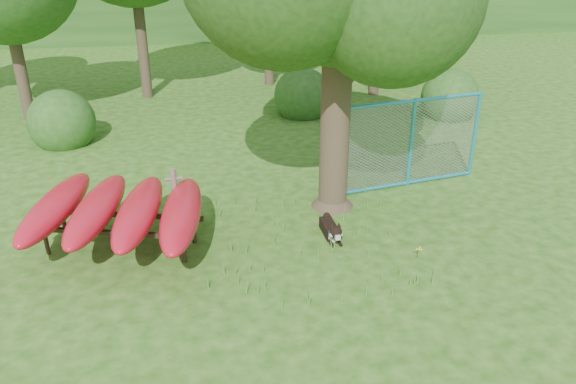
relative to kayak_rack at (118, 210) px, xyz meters
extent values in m
plane|color=#234F0F|center=(2.89, -1.40, -0.78)|extent=(80.00, 80.00, 0.00)
cylinder|color=#3A2C1F|center=(4.27, 1.06, 1.58)|extent=(0.71, 0.71, 4.72)
cone|color=#3A2C1F|center=(4.27, 1.06, -0.55)|extent=(1.06, 1.06, 0.47)
cylinder|color=#3A2C1F|center=(4.83, 1.17, 2.24)|extent=(1.23, 0.83, 1.01)
cylinder|color=#3A2C1F|center=(3.77, 1.16, 2.62)|extent=(1.10, 0.51, 0.97)
cylinder|color=brown|center=(1.01, 0.58, -0.14)|extent=(0.13, 0.13, 1.28)
cylinder|color=brown|center=(1.01, 0.58, 0.30)|extent=(0.35, 0.10, 0.07)
cylinder|color=black|center=(-1.33, 0.02, -0.54)|extent=(0.10, 0.10, 0.49)
cylinder|color=black|center=(1.14, -0.68, -0.54)|extent=(0.10, 0.10, 0.49)
cylinder|color=black|center=(-1.14, 0.68, -0.54)|extent=(0.10, 0.10, 0.49)
cylinder|color=black|center=(1.33, -0.02, -0.54)|extent=(0.10, 0.10, 0.49)
cube|color=black|center=(-0.09, -0.33, -0.27)|extent=(2.86, 0.89, 0.08)
cube|color=black|center=(0.09, 0.33, -0.27)|extent=(2.86, 0.89, 0.08)
ellipsoid|color=red|center=(-1.14, 0.32, 0.00)|extent=(1.29, 3.04, 0.47)
ellipsoid|color=red|center=(-0.38, 0.11, 0.00)|extent=(1.19, 3.03, 0.47)
ellipsoid|color=red|center=(0.38, -0.11, 0.00)|extent=(1.09, 3.02, 0.47)
ellipsoid|color=red|center=(1.14, -0.32, 0.00)|extent=(0.99, 3.01, 0.47)
cube|color=black|center=(3.92, -0.12, -0.67)|extent=(0.26, 0.65, 0.22)
cube|color=silver|center=(3.93, -0.40, -0.68)|extent=(0.21, 0.14, 0.20)
sphere|color=black|center=(3.93, -0.56, -0.51)|extent=(0.24, 0.24, 0.24)
cube|color=silver|center=(3.94, -0.68, -0.54)|extent=(0.10, 0.13, 0.08)
sphere|color=silver|center=(3.86, -0.59, -0.54)|extent=(0.11, 0.11, 0.11)
sphere|color=silver|center=(4.01, -0.58, -0.54)|extent=(0.11, 0.11, 0.11)
cone|color=black|center=(3.87, -0.53, -0.38)|extent=(0.10, 0.11, 0.11)
cone|color=black|center=(4.00, -0.53, -0.38)|extent=(0.10, 0.12, 0.11)
cylinder|color=black|center=(3.85, -0.54, -0.74)|extent=(0.07, 0.28, 0.06)
cylinder|color=black|center=(4.01, -0.53, -0.74)|extent=(0.07, 0.28, 0.06)
sphere|color=black|center=(3.95, 0.23, -0.58)|extent=(0.15, 0.15, 0.15)
torus|color=#1747B3|center=(3.93, -0.49, -0.56)|extent=(0.23, 0.08, 0.23)
cylinder|color=#289BBE|center=(4.56, 1.50, 0.25)|extent=(0.11, 0.11, 2.06)
cylinder|color=#289BBE|center=(6.25, 1.81, 0.25)|extent=(0.11, 0.11, 2.06)
cylinder|color=#289BBE|center=(7.93, 2.13, 0.25)|extent=(0.11, 0.11, 2.06)
cylinder|color=#289BBE|center=(6.25, 1.81, 1.23)|extent=(3.39, 0.71, 0.08)
cylinder|color=#289BBE|center=(6.25, 1.81, -0.73)|extent=(3.39, 0.71, 0.08)
plane|color=gray|center=(6.25, 1.81, 0.25)|extent=(3.37, 0.63, 3.43)
cylinder|color=#49872C|center=(5.29, -1.30, -0.68)|extent=(0.02, 0.02, 0.20)
sphere|color=yellow|center=(5.29, -1.30, -0.58)|extent=(0.04, 0.04, 0.04)
sphere|color=yellow|center=(5.31, -1.26, -0.57)|extent=(0.04, 0.04, 0.04)
sphere|color=yellow|center=(5.25, -1.28, -0.59)|extent=(0.04, 0.04, 0.04)
sphere|color=yellow|center=(5.32, -1.32, -0.58)|extent=(0.04, 0.04, 0.04)
sphere|color=yellow|center=(5.28, -1.33, -0.57)|extent=(0.04, 0.04, 0.04)
cylinder|color=#3A2C1F|center=(-3.61, 8.60, 1.32)|extent=(0.36, 0.36, 4.20)
cylinder|color=#3A2C1F|center=(-0.11, 10.60, 1.84)|extent=(0.36, 0.36, 5.25)
cylinder|color=#3A2C1F|center=(4.39, 11.60, 1.14)|extent=(0.36, 0.36, 3.85)
cylinder|color=#3A2C1F|center=(7.89, 9.60, 1.60)|extent=(0.36, 0.36, 4.76)
cylinder|color=#3A2C1F|center=(10.89, 12.60, 1.67)|extent=(0.36, 0.36, 4.90)
sphere|color=#224F19|center=(-2.11, 6.10, -0.78)|extent=(1.80, 1.80, 1.80)
sphere|color=#224F19|center=(9.39, 6.60, -0.78)|extent=(1.80, 1.80, 1.80)
sphere|color=#224F19|center=(4.89, 7.60, -0.78)|extent=(1.80, 1.80, 1.80)
camera|label=1|loc=(1.51, -9.42, 4.61)|focal=35.00mm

